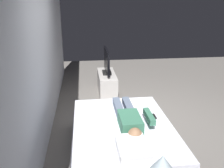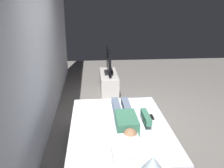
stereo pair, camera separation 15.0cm
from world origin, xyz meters
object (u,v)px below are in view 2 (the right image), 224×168
object	(u,v)px
pillow	(126,149)
remote	(152,117)
tv	(109,62)
bed	(120,142)
person	(126,118)
lamp	(153,165)
tv_stand	(109,83)

from	to	relation	value
pillow	remote	distance (m)	0.98
tv	remote	bearing A→B (deg)	-168.92
tv	bed	bearing A→B (deg)	179.35
person	tv	size ratio (longest dim) A/B	1.43
tv	lamp	size ratio (longest dim) A/B	2.10
bed	tv_stand	world-z (taller)	bed
bed	pillow	size ratio (longest dim) A/B	4.11
bed	lamp	distance (m)	1.42
pillow	tv_stand	size ratio (longest dim) A/B	0.44
bed	tv	distance (m)	2.63
bed	tv_stand	xyz separation A→B (m)	(2.58, -0.03, -0.01)
remote	tv_stand	size ratio (longest dim) A/B	0.14
person	tv_stand	world-z (taller)	person
pillow	person	distance (m)	0.70
person	lamp	size ratio (longest dim) A/B	3.00
pillow	person	bearing A→B (deg)	-7.69
person	bed	bearing A→B (deg)	107.08
person	lamp	world-z (taller)	lamp
bed	tv	xyz separation A→B (m)	(2.58, -0.03, 0.52)
bed	tv	world-z (taller)	tv
tv_stand	tv	size ratio (longest dim) A/B	1.25
pillow	person	world-z (taller)	person
bed	person	world-z (taller)	person
bed	remote	size ratio (longest dim) A/B	13.16
bed	lamp	world-z (taller)	lamp
person	tv	world-z (taller)	tv
bed	lamp	xyz separation A→B (m)	(-1.29, -0.14, 0.59)
bed	lamp	size ratio (longest dim) A/B	4.70
tv_stand	remote	bearing A→B (deg)	-168.92
bed	person	xyz separation A→B (m)	(0.03, -0.09, 0.36)
bed	lamp	bearing A→B (deg)	-174.01
pillow	tv_stand	distance (m)	3.27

